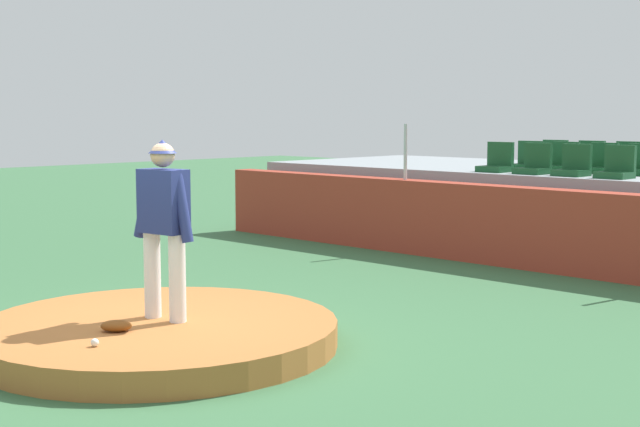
{
  "coord_description": "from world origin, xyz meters",
  "views": [
    {
      "loc": [
        7.33,
        -5.22,
        2.32
      ],
      "look_at": [
        0.0,
        2.33,
        1.16
      ],
      "focal_mm": 50.54,
      "sensor_mm": 36.0,
      "label": 1
    }
  ],
  "objects_px": {
    "stadium_chair_8": "(552,159)",
    "stadium_chair_10": "(627,162)",
    "stadium_chair_1": "(534,164)",
    "pitcher": "(164,216)",
    "fielding_glove": "(116,326)",
    "stadium_chair_6": "(601,164)",
    "stadium_chair_9": "(589,160)",
    "stadium_chair_3": "(617,168)",
    "stadium_chair_4": "(528,161)",
    "stadium_chair_5": "(562,162)",
    "baseball": "(95,343)",
    "stadium_chair_0": "(497,163)",
    "stadium_chair_2": "(573,166)"
  },
  "relations": [
    {
      "from": "stadium_chair_1",
      "to": "stadium_chair_5",
      "type": "relative_size",
      "value": 1.0
    },
    {
      "from": "pitcher",
      "to": "baseball",
      "type": "height_order",
      "value": "pitcher"
    },
    {
      "from": "stadium_chair_1",
      "to": "baseball",
      "type": "bearing_deg",
      "value": 95.06
    },
    {
      "from": "baseball",
      "to": "stadium_chair_9",
      "type": "bearing_deg",
      "value": 94.11
    },
    {
      "from": "pitcher",
      "to": "stadium_chair_8",
      "type": "xyz_separation_m",
      "value": [
        -1.04,
        9.39,
        0.2
      ]
    },
    {
      "from": "stadium_chair_0",
      "to": "stadium_chair_8",
      "type": "relative_size",
      "value": 1.0
    },
    {
      "from": "stadium_chair_8",
      "to": "stadium_chair_4",
      "type": "bearing_deg",
      "value": 90.67
    },
    {
      "from": "stadium_chair_2",
      "to": "stadium_chair_10",
      "type": "height_order",
      "value": "same"
    },
    {
      "from": "stadium_chair_4",
      "to": "stadium_chair_5",
      "type": "relative_size",
      "value": 1.0
    },
    {
      "from": "stadium_chair_10",
      "to": "stadium_chair_3",
      "type": "bearing_deg",
      "value": 111.17
    },
    {
      "from": "stadium_chair_9",
      "to": "stadium_chair_10",
      "type": "bearing_deg",
      "value": -177.8
    },
    {
      "from": "stadium_chair_5",
      "to": "stadium_chair_6",
      "type": "bearing_deg",
      "value": 178.51
    },
    {
      "from": "stadium_chair_4",
      "to": "stadium_chair_9",
      "type": "height_order",
      "value": "same"
    },
    {
      "from": "stadium_chair_2",
      "to": "stadium_chair_3",
      "type": "xyz_separation_m",
      "value": [
        0.73,
        -0.03,
        0.0
      ]
    },
    {
      "from": "baseball",
      "to": "stadium_chair_5",
      "type": "distance_m",
      "value": 9.73
    },
    {
      "from": "stadium_chair_1",
      "to": "stadium_chair_8",
      "type": "xyz_separation_m",
      "value": [
        -0.7,
        1.79,
        0.0
      ]
    },
    {
      "from": "stadium_chair_5",
      "to": "stadium_chair_10",
      "type": "relative_size",
      "value": 1.0
    },
    {
      "from": "stadium_chair_5",
      "to": "stadium_chair_1",
      "type": "bearing_deg",
      "value": 91.24
    },
    {
      "from": "stadium_chair_2",
      "to": "stadium_chair_10",
      "type": "distance_m",
      "value": 1.81
    },
    {
      "from": "fielding_glove",
      "to": "stadium_chair_10",
      "type": "height_order",
      "value": "stadium_chair_10"
    },
    {
      "from": "stadium_chair_0",
      "to": "stadium_chair_5",
      "type": "distance_m",
      "value": 1.15
    },
    {
      "from": "fielding_glove",
      "to": "stadium_chair_6",
      "type": "height_order",
      "value": "stadium_chair_6"
    },
    {
      "from": "stadium_chair_6",
      "to": "pitcher",
      "type": "bearing_deg",
      "value": 87.61
    },
    {
      "from": "pitcher",
      "to": "fielding_glove",
      "type": "xyz_separation_m",
      "value": [
        0.08,
        -0.63,
        -1.0
      ]
    },
    {
      "from": "baseball",
      "to": "stadium_chair_1",
      "type": "height_order",
      "value": "stadium_chair_1"
    },
    {
      "from": "stadium_chair_8",
      "to": "stadium_chair_1",
      "type": "bearing_deg",
      "value": 111.39
    },
    {
      "from": "stadium_chair_8",
      "to": "stadium_chair_3",
      "type": "bearing_deg",
      "value": 139.63
    },
    {
      "from": "stadium_chair_4",
      "to": "stadium_chair_5",
      "type": "distance_m",
      "value": 0.67
    },
    {
      "from": "baseball",
      "to": "stadium_chair_10",
      "type": "bearing_deg",
      "value": 90.32
    },
    {
      "from": "stadium_chair_1",
      "to": "stadium_chair_3",
      "type": "height_order",
      "value": "same"
    },
    {
      "from": "fielding_glove",
      "to": "stadium_chair_10",
      "type": "distance_m",
      "value": 10.13
    },
    {
      "from": "stadium_chair_8",
      "to": "stadium_chair_10",
      "type": "distance_m",
      "value": 1.41
    },
    {
      "from": "pitcher",
      "to": "stadium_chair_9",
      "type": "height_order",
      "value": "pitcher"
    },
    {
      "from": "fielding_glove",
      "to": "stadium_chair_5",
      "type": "xyz_separation_m",
      "value": [
        -0.44,
        9.17,
        1.2
      ]
    },
    {
      "from": "stadium_chair_5",
      "to": "stadium_chair_8",
      "type": "height_order",
      "value": "same"
    },
    {
      "from": "pitcher",
      "to": "stadium_chair_5",
      "type": "xyz_separation_m",
      "value": [
        -0.36,
        8.54,
        0.2
      ]
    },
    {
      "from": "stadium_chair_9",
      "to": "pitcher",
      "type": "bearing_deg",
      "value": 91.98
    },
    {
      "from": "fielding_glove",
      "to": "pitcher",
      "type": "bearing_deg",
      "value": -127.58
    },
    {
      "from": "stadium_chair_1",
      "to": "stadium_chair_10",
      "type": "xyz_separation_m",
      "value": [
        0.71,
        1.82,
        0.0
      ]
    },
    {
      "from": "baseball",
      "to": "stadium_chair_0",
      "type": "xyz_separation_m",
      "value": [
        -1.5,
        8.71,
        1.22
      ]
    },
    {
      "from": "baseball",
      "to": "stadium_chair_2",
      "type": "height_order",
      "value": "stadium_chair_2"
    },
    {
      "from": "stadium_chair_1",
      "to": "stadium_chair_4",
      "type": "distance_m",
      "value": 1.16
    },
    {
      "from": "stadium_chair_1",
      "to": "stadium_chair_6",
      "type": "distance_m",
      "value": 1.15
    },
    {
      "from": "stadium_chair_9",
      "to": "stadium_chair_10",
      "type": "distance_m",
      "value": 0.69
    },
    {
      "from": "stadium_chair_6",
      "to": "stadium_chair_9",
      "type": "distance_m",
      "value": 1.11
    },
    {
      "from": "stadium_chair_2",
      "to": "stadium_chair_1",
      "type": "bearing_deg",
      "value": 0.95
    },
    {
      "from": "stadium_chair_3",
      "to": "stadium_chair_9",
      "type": "height_order",
      "value": "same"
    },
    {
      "from": "baseball",
      "to": "stadium_chair_8",
      "type": "bearing_deg",
      "value": 97.99
    },
    {
      "from": "pitcher",
      "to": "stadium_chair_6",
      "type": "bearing_deg",
      "value": 79.94
    },
    {
      "from": "stadium_chair_2",
      "to": "stadium_chair_3",
      "type": "distance_m",
      "value": 0.73
    }
  ]
}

